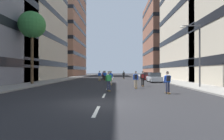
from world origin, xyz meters
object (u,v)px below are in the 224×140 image
at_px(street_tree_near, 32,25).
at_px(skater_11, 124,74).
at_px(streetlamp_right, 196,49).
at_px(skater_2, 143,78).
at_px(skater_12, 105,74).
at_px(skater_10, 103,75).
at_px(skater_9, 136,78).
at_px(skater_13, 110,75).
at_px(skater_3, 104,74).
at_px(skater_0, 111,77).
at_px(parked_car_mid, 147,76).
at_px(skater_1, 109,80).
at_px(skater_4, 105,75).
at_px(skater_6, 104,74).
at_px(skater_7, 168,81).
at_px(skater_5, 100,75).
at_px(parked_car_near, 154,78).
at_px(skater_8, 103,75).

relative_size(street_tree_near, skater_11, 5.25).
distance_m(streetlamp_right, skater_2, 6.42).
height_order(streetlamp_right, skater_12, streetlamp_right).
relative_size(skater_10, skater_11, 1.00).
bearing_deg(skater_9, skater_13, 100.56).
bearing_deg(streetlamp_right, skater_3, 114.66).
relative_size(skater_0, skater_10, 1.00).
distance_m(parked_car_mid, skater_1, 20.73).
relative_size(skater_4, skater_6, 1.00).
distance_m(skater_10, skater_13, 3.12).
xyz_separation_m(skater_1, skater_2, (3.72, 4.72, 0.03)).
distance_m(skater_1, skater_6, 25.31).
bearing_deg(parked_car_mid, skater_12, 129.75).
distance_m(streetlamp_right, skater_7, 7.14).
distance_m(street_tree_near, skater_9, 15.18).
height_order(skater_7, skater_11, same).
distance_m(skater_10, skater_11, 4.76).
relative_size(skater_5, skater_11, 1.00).
height_order(parked_car_near, skater_2, skater_2).
distance_m(parked_car_near, skater_5, 9.63).
height_order(skater_7, skater_8, same).
height_order(street_tree_near, skater_6, street_tree_near).
relative_size(skater_8, skater_13, 1.00).
relative_size(skater_5, skater_12, 1.00).
bearing_deg(skater_8, skater_7, -72.42).
height_order(skater_5, skater_9, same).
bearing_deg(skater_2, street_tree_near, 171.04).
bearing_deg(street_tree_near, skater_5, 48.96).
bearing_deg(skater_10, skater_1, -84.54).
bearing_deg(skater_12, streetlamp_right, -67.53).
relative_size(skater_3, skater_5, 1.00).
xyz_separation_m(parked_car_near, parked_car_mid, (0.00, 6.91, 0.00)).
distance_m(skater_1, skater_10, 22.58).
distance_m(skater_2, skater_7, 6.52).
xyz_separation_m(skater_2, skater_9, (-1.04, -2.24, 0.00)).
distance_m(skater_0, skater_9, 5.13).
relative_size(skater_7, skater_10, 1.00).
relative_size(skater_4, skater_11, 1.00).
height_order(skater_7, skater_12, same).
xyz_separation_m(street_tree_near, skater_7, (14.95, -8.64, -6.67)).
relative_size(skater_1, skater_4, 1.00).
xyz_separation_m(skater_1, skater_3, (-2.28, 27.72, 0.00)).
relative_size(street_tree_near, skater_10, 5.25).
bearing_deg(skater_4, street_tree_near, -130.99).
distance_m(skater_0, skater_7, 9.80).
height_order(parked_car_near, parked_car_mid, same).
distance_m(skater_8, skater_9, 17.28).
height_order(skater_8, skater_13, same).
bearing_deg(skater_5, skater_3, 89.81).
relative_size(skater_2, skater_11, 1.00).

